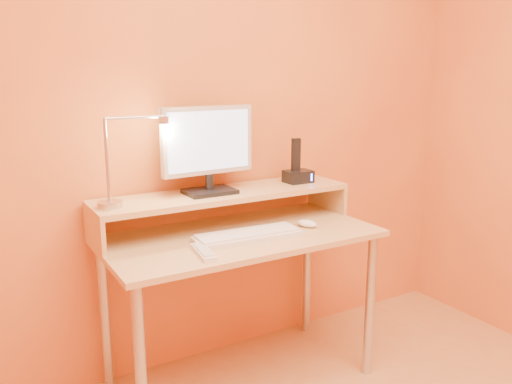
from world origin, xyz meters
TOP-DOWN VIEW (x-y plane):
  - wall_back at (0.00, 1.50)m, footprint 3.00×0.04m
  - desk_leg_fl at (-0.55, 0.93)m, footprint 0.04×0.04m
  - desk_leg_fr at (0.55, 0.93)m, footprint 0.04×0.04m
  - desk_leg_bl at (-0.55, 1.43)m, footprint 0.04×0.04m
  - desk_leg_br at (0.55, 1.43)m, footprint 0.04×0.04m
  - desk_lower at (0.00, 1.18)m, footprint 1.20×0.60m
  - shelf_riser_left at (-0.59, 1.33)m, footprint 0.02×0.30m
  - shelf_riser_right at (0.59, 1.33)m, footprint 0.02×0.30m
  - desk_shelf at (0.00, 1.33)m, footprint 1.20×0.30m
  - monitor_foot at (-0.07, 1.33)m, footprint 0.22×0.16m
  - monitor_neck at (-0.07, 1.33)m, footprint 0.04×0.04m
  - monitor_panel at (-0.07, 1.34)m, footprint 0.44×0.06m
  - monitor_back at (-0.07, 1.36)m, footprint 0.39×0.04m
  - monitor_screen at (-0.07, 1.32)m, footprint 0.40×0.03m
  - lamp_base at (-0.53, 1.30)m, footprint 0.10×0.10m
  - lamp_post at (-0.53, 1.30)m, footprint 0.01×0.01m
  - lamp_arm at (-0.41, 1.30)m, footprint 0.24×0.01m
  - lamp_head at (-0.29, 1.30)m, footprint 0.04×0.04m
  - lamp_bulb at (-0.29, 1.30)m, footprint 0.03×0.03m
  - phone_dock at (0.41, 1.33)m, footprint 0.13×0.10m
  - phone_handset at (0.39, 1.33)m, footprint 0.04×0.03m
  - phone_led at (0.45, 1.28)m, footprint 0.01×0.00m
  - keyboard at (-0.01, 1.10)m, footprint 0.47×0.18m
  - mouse at (0.31, 1.11)m, footprint 0.09×0.11m
  - remote_control at (-0.25, 1.01)m, footprint 0.08×0.20m

SIDE VIEW (x-z plane):
  - desk_leg_fl at x=-0.55m, z-range 0.00..0.69m
  - desk_leg_fr at x=0.55m, z-range 0.00..0.69m
  - desk_leg_bl at x=-0.55m, z-range 0.00..0.69m
  - desk_leg_br at x=0.55m, z-range 0.00..0.69m
  - desk_lower at x=0.00m, z-range 0.70..0.72m
  - remote_control at x=-0.25m, z-range 0.72..0.74m
  - keyboard at x=-0.01m, z-range 0.72..0.74m
  - mouse at x=0.31m, z-range 0.72..0.75m
  - shelf_riser_left at x=-0.59m, z-range 0.72..0.85m
  - shelf_riser_right at x=0.59m, z-range 0.72..0.85m
  - desk_shelf at x=0.00m, z-range 0.86..0.88m
  - monitor_foot at x=-0.07m, z-range 0.88..0.90m
  - lamp_base at x=-0.53m, z-range 0.88..0.90m
  - phone_dock at x=0.41m, z-range 0.88..0.94m
  - phone_led at x=0.45m, z-range 0.89..0.93m
  - monitor_neck at x=-0.07m, z-range 0.90..0.97m
  - phone_handset at x=0.39m, z-range 0.94..1.10m
  - lamp_post at x=-0.53m, z-range 0.91..1.24m
  - monitor_panel at x=-0.07m, z-range 0.97..1.27m
  - monitor_back at x=-0.07m, z-range 0.99..1.25m
  - monitor_screen at x=-0.07m, z-range 0.99..1.25m
  - lamp_bulb at x=-0.29m, z-range 1.20..1.21m
  - lamp_head at x=-0.29m, z-range 1.21..1.24m
  - lamp_arm at x=-0.41m, z-range 1.23..1.24m
  - wall_back at x=0.00m, z-range 0.00..2.50m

